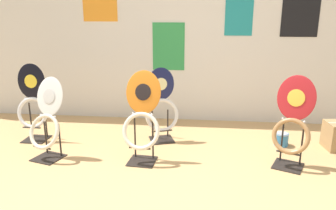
{
  "coord_description": "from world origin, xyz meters",
  "views": [
    {
      "loc": [
        0.15,
        -2.18,
        1.52
      ],
      "look_at": [
        -0.22,
        1.21,
        0.55
      ],
      "focal_mm": 35.0,
      "sensor_mm": 36.0,
      "label": 1
    }
  ],
  "objects_px": {
    "toilet_seat_display_white_plain": "(46,124)",
    "paint_can": "(281,139)",
    "toilet_seat_display_orange_sun": "(142,121)",
    "toilet_seat_display_crimson_swirl": "(292,126)",
    "toilet_seat_display_navy_moon": "(162,110)",
    "toilet_seat_display_jazz_black": "(33,105)"
  },
  "relations": [
    {
      "from": "toilet_seat_display_white_plain",
      "to": "paint_can",
      "type": "xyz_separation_m",
      "value": [
        2.57,
        0.61,
        -0.3
      ]
    },
    {
      "from": "toilet_seat_display_orange_sun",
      "to": "paint_can",
      "type": "bearing_deg",
      "value": 20.62
    },
    {
      "from": "toilet_seat_display_orange_sun",
      "to": "paint_can",
      "type": "distance_m",
      "value": 1.7
    },
    {
      "from": "toilet_seat_display_orange_sun",
      "to": "toilet_seat_display_crimson_swirl",
      "type": "distance_m",
      "value": 1.51
    },
    {
      "from": "toilet_seat_display_crimson_swirl",
      "to": "toilet_seat_display_white_plain",
      "type": "distance_m",
      "value": 2.53
    },
    {
      "from": "toilet_seat_display_orange_sun",
      "to": "toilet_seat_display_crimson_swirl",
      "type": "relative_size",
      "value": 1.02
    },
    {
      "from": "toilet_seat_display_white_plain",
      "to": "paint_can",
      "type": "bearing_deg",
      "value": 13.44
    },
    {
      "from": "toilet_seat_display_white_plain",
      "to": "toilet_seat_display_jazz_black",
      "type": "distance_m",
      "value": 0.63
    },
    {
      "from": "paint_can",
      "to": "toilet_seat_display_orange_sun",
      "type": "bearing_deg",
      "value": -159.38
    },
    {
      "from": "toilet_seat_display_orange_sun",
      "to": "paint_can",
      "type": "xyz_separation_m",
      "value": [
        1.55,
        0.58,
        -0.36
      ]
    },
    {
      "from": "toilet_seat_display_orange_sun",
      "to": "toilet_seat_display_jazz_black",
      "type": "distance_m",
      "value": 1.49
    },
    {
      "from": "toilet_seat_display_white_plain",
      "to": "toilet_seat_display_navy_moon",
      "type": "distance_m",
      "value": 1.31
    },
    {
      "from": "toilet_seat_display_crimson_swirl",
      "to": "paint_can",
      "type": "xyz_separation_m",
      "value": [
        0.05,
        0.55,
        -0.36
      ]
    },
    {
      "from": "toilet_seat_display_orange_sun",
      "to": "toilet_seat_display_jazz_black",
      "type": "xyz_separation_m",
      "value": [
        -1.42,
        0.45,
        -0.01
      ]
    },
    {
      "from": "paint_can",
      "to": "toilet_seat_display_crimson_swirl",
      "type": "bearing_deg",
      "value": -94.78
    },
    {
      "from": "toilet_seat_display_white_plain",
      "to": "paint_can",
      "type": "relative_size",
      "value": 5.37
    },
    {
      "from": "toilet_seat_display_jazz_black",
      "to": "paint_can",
      "type": "relative_size",
      "value": 5.82
    },
    {
      "from": "toilet_seat_display_white_plain",
      "to": "toilet_seat_display_navy_moon",
      "type": "xyz_separation_m",
      "value": [
        1.15,
        0.62,
        0.0
      ]
    },
    {
      "from": "toilet_seat_display_jazz_black",
      "to": "toilet_seat_display_navy_moon",
      "type": "height_order",
      "value": "toilet_seat_display_jazz_black"
    },
    {
      "from": "toilet_seat_display_navy_moon",
      "to": "toilet_seat_display_orange_sun",
      "type": "bearing_deg",
      "value": -102.34
    },
    {
      "from": "toilet_seat_display_crimson_swirl",
      "to": "toilet_seat_display_jazz_black",
      "type": "xyz_separation_m",
      "value": [
        -2.93,
        0.41,
        0.0
      ]
    },
    {
      "from": "toilet_seat_display_white_plain",
      "to": "toilet_seat_display_jazz_black",
      "type": "height_order",
      "value": "toilet_seat_display_jazz_black"
    }
  ]
}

